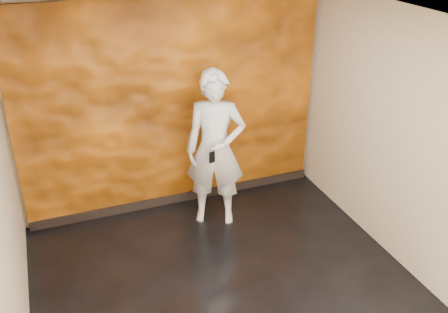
{
  "coord_description": "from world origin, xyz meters",
  "views": [
    {
      "loc": [
        -1.51,
        -3.78,
        3.68
      ],
      "look_at": [
        0.34,
        1.05,
        1.05
      ],
      "focal_mm": 40.0,
      "sensor_mm": 36.0,
      "label": 1
    }
  ],
  "objects": [
    {
      "name": "man",
      "position": [
        0.34,
        1.36,
        1.0
      ],
      "size": [
        0.86,
        0.73,
        2.0
      ],
      "primitive_type": "imported",
      "rotation": [
        0.0,
        0.0,
        -0.41
      ],
      "color": "#9EA4AE",
      "rests_on": "ground"
    },
    {
      "name": "feature_wall",
      "position": [
        0.0,
        1.96,
        1.38
      ],
      "size": [
        3.9,
        0.06,
        2.75
      ],
      "primitive_type": "cube",
      "color": "orange",
      "rests_on": "ground"
    },
    {
      "name": "room",
      "position": [
        0.0,
        0.0,
        1.4
      ],
      "size": [
        4.02,
        4.02,
        2.81
      ],
      "color": "black",
      "rests_on": "ground"
    },
    {
      "name": "phone",
      "position": [
        0.2,
        1.09,
        1.05
      ],
      "size": [
        0.08,
        0.04,
        0.14
      ],
      "primitive_type": "cube",
      "rotation": [
        0.0,
        0.0,
        0.29
      ],
      "color": "black",
      "rests_on": "man"
    },
    {
      "name": "baseboard",
      "position": [
        0.0,
        1.92,
        0.06
      ],
      "size": [
        3.9,
        0.04,
        0.12
      ],
      "primitive_type": "cube",
      "color": "black",
      "rests_on": "ground"
    }
  ]
}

